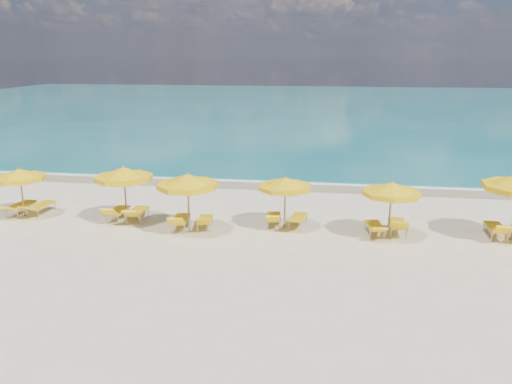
# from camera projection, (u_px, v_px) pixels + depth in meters

# --- Properties ---
(ground_plane) EXTENTS (120.00, 120.00, 0.00)m
(ground_plane) POSITION_uv_depth(u_px,v_px,m) (250.00, 231.00, 19.61)
(ground_plane) COLOR beige
(ocean) EXTENTS (120.00, 80.00, 0.30)m
(ocean) POSITION_uv_depth(u_px,v_px,m) (308.00, 107.00, 65.35)
(ocean) COLOR #126366
(ocean) RESTS_ON ground
(wet_sand_band) EXTENTS (120.00, 2.60, 0.01)m
(wet_sand_band) POSITION_uv_depth(u_px,v_px,m) (272.00, 184.00, 26.66)
(wet_sand_band) COLOR tan
(wet_sand_band) RESTS_ON ground
(foam_line) EXTENTS (120.00, 1.20, 0.03)m
(foam_line) POSITION_uv_depth(u_px,v_px,m) (274.00, 181.00, 27.43)
(foam_line) COLOR white
(foam_line) RESTS_ON ground
(whitecap_near) EXTENTS (14.00, 0.36, 0.05)m
(whitecap_near) POSITION_uv_depth(u_px,v_px,m) (206.00, 149.00, 36.66)
(whitecap_near) COLOR white
(whitecap_near) RESTS_ON ground
(whitecap_far) EXTENTS (18.00, 0.30, 0.05)m
(whitecap_far) POSITION_uv_depth(u_px,v_px,m) (391.00, 138.00, 41.35)
(whitecap_far) COLOR white
(whitecap_far) RESTS_ON ground
(umbrella_1) EXTENTS (2.31, 2.31, 2.15)m
(umbrella_1) POSITION_uv_depth(u_px,v_px,m) (20.00, 175.00, 20.94)
(umbrella_1) COLOR #9E764F
(umbrella_1) RESTS_ON ground
(umbrella_2) EXTENTS (2.86, 2.86, 2.39)m
(umbrella_2) POSITION_uv_depth(u_px,v_px,m) (124.00, 174.00, 20.21)
(umbrella_2) COLOR #9E764F
(umbrella_2) RESTS_ON ground
(umbrella_3) EXTENTS (3.08, 3.08, 2.42)m
(umbrella_3) POSITION_uv_depth(u_px,v_px,m) (188.00, 182.00, 18.94)
(umbrella_3) COLOR #9E764F
(umbrella_3) RESTS_ON ground
(umbrella_4) EXTENTS (2.78, 2.78, 2.17)m
(umbrella_4) POSITION_uv_depth(u_px,v_px,m) (285.00, 184.00, 19.46)
(umbrella_4) COLOR #9E764F
(umbrella_4) RESTS_ON ground
(umbrella_5) EXTENTS (2.22, 2.22, 2.22)m
(umbrella_5) POSITION_uv_depth(u_px,v_px,m) (392.00, 189.00, 18.48)
(umbrella_5) COLOR #9E764F
(umbrella_5) RESTS_ON ground
(lounger_1_left) EXTENTS (0.76, 1.98, 0.71)m
(lounger_1_left) POSITION_uv_depth(u_px,v_px,m) (20.00, 209.00, 21.68)
(lounger_1_left) COLOR #A5A8AD
(lounger_1_left) RESTS_ON ground
(lounger_1_right) EXTENTS (0.76, 1.90, 0.66)m
(lounger_1_right) POSITION_uv_depth(u_px,v_px,m) (41.00, 209.00, 21.74)
(lounger_1_right) COLOR #A5A8AD
(lounger_1_right) RESTS_ON ground
(lounger_2_left) EXTENTS (0.63, 1.77, 0.81)m
(lounger_2_left) POSITION_uv_depth(u_px,v_px,m) (118.00, 215.00, 20.97)
(lounger_2_left) COLOR #A5A8AD
(lounger_2_left) RESTS_ON ground
(lounger_2_right) EXTENTS (0.74, 1.89, 0.81)m
(lounger_2_right) POSITION_uv_depth(u_px,v_px,m) (138.00, 215.00, 20.84)
(lounger_2_right) COLOR #A5A8AD
(lounger_2_right) RESTS_ON ground
(lounger_3_left) EXTENTS (0.81, 1.90, 0.84)m
(lounger_3_left) POSITION_uv_depth(u_px,v_px,m) (180.00, 224.00, 19.83)
(lounger_3_left) COLOR #A5A8AD
(lounger_3_left) RESTS_ON ground
(lounger_3_right) EXTENTS (0.78, 1.67, 0.75)m
(lounger_3_right) POSITION_uv_depth(u_px,v_px,m) (205.00, 223.00, 19.94)
(lounger_3_right) COLOR #A5A8AD
(lounger_3_right) RESTS_ON ground
(lounger_4_left) EXTENTS (0.72, 1.73, 0.77)m
(lounger_4_left) POSITION_uv_depth(u_px,v_px,m) (273.00, 221.00, 20.22)
(lounger_4_left) COLOR #A5A8AD
(lounger_4_left) RESTS_ON ground
(lounger_4_right) EXTENTS (0.80, 1.82, 0.65)m
(lounger_4_right) POSITION_uv_depth(u_px,v_px,m) (298.00, 221.00, 20.16)
(lounger_4_right) COLOR #A5A8AD
(lounger_4_right) RESTS_ON ground
(lounger_5_left) EXTENTS (0.75, 1.82, 0.70)m
(lounger_5_left) POSITION_uv_depth(u_px,v_px,m) (375.00, 230.00, 19.15)
(lounger_5_left) COLOR #A5A8AD
(lounger_5_left) RESTS_ON ground
(lounger_5_right) EXTENTS (0.69, 1.88, 0.87)m
(lounger_5_right) POSITION_uv_depth(u_px,v_px,m) (397.00, 228.00, 19.31)
(lounger_5_right) COLOR #A5A8AD
(lounger_5_right) RESTS_ON ground
(lounger_6_left) EXTENTS (0.68, 1.82, 0.84)m
(lounger_6_left) POSITION_uv_depth(u_px,v_px,m) (496.00, 232.00, 18.92)
(lounger_6_left) COLOR #A5A8AD
(lounger_6_left) RESTS_ON ground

